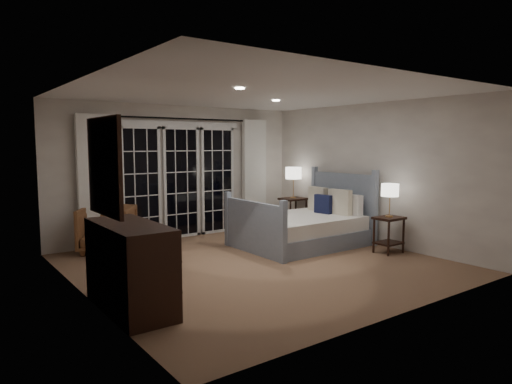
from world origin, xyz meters
TOP-DOWN VIEW (x-y plane):
  - floor at (0.00, 0.00)m, footprint 5.00×5.00m
  - ceiling at (0.00, 0.00)m, footprint 5.00×5.00m
  - wall_left at (-2.50, 0.00)m, footprint 0.02×5.00m
  - wall_right at (2.50, 0.00)m, footprint 0.02×5.00m
  - wall_back at (0.00, 2.50)m, footprint 5.00×0.02m
  - wall_front at (0.00, -2.50)m, footprint 5.00×0.02m
  - french_doors at (0.00, 2.46)m, footprint 2.50×0.04m
  - curtain_rod at (0.00, 2.40)m, footprint 3.50×0.03m
  - curtain_left at (-1.65, 2.38)m, footprint 0.55×0.10m
  - curtain_right at (1.65, 2.38)m, footprint 0.55×0.10m
  - downlight_a at (0.80, 0.60)m, footprint 0.12×0.12m
  - downlight_b at (-0.60, -0.40)m, footprint 0.12×0.12m
  - bed at (1.42, 0.57)m, footprint 2.13×1.52m
  - nightstand_left at (2.14, -0.69)m, footprint 0.46×0.36m
  - nightstand_right at (2.22, 1.79)m, footprint 0.51×0.41m
  - lamp_left at (2.14, -0.69)m, footprint 0.28×0.28m
  - lamp_right at (2.22, 1.79)m, footprint 0.33×0.33m
  - armchair at (-1.55, 2.10)m, footprint 1.14×1.15m
  - dresser at (-2.23, -0.70)m, footprint 0.56×1.33m
  - mirror at (-2.47, -0.70)m, footprint 0.05×0.85m

SIDE VIEW (x-z plane):
  - floor at x=0.00m, z-range 0.00..0.00m
  - bed at x=1.42m, z-range -0.30..0.93m
  - armchair at x=-1.55m, z-range 0.00..0.76m
  - nightstand_left at x=2.14m, z-range 0.09..0.69m
  - nightstand_right at x=2.22m, z-range 0.11..0.77m
  - dresser at x=-2.23m, z-range 0.00..0.94m
  - lamp_left at x=2.14m, z-range 0.76..1.30m
  - french_doors at x=0.00m, z-range -0.01..2.19m
  - curtain_left at x=-1.65m, z-range 0.02..2.27m
  - curtain_right at x=1.65m, z-range 0.02..2.27m
  - lamp_right at x=2.22m, z-range 0.86..1.50m
  - wall_left at x=-2.50m, z-range 0.00..2.50m
  - wall_right at x=2.50m, z-range 0.00..2.50m
  - wall_back at x=0.00m, z-range 0.00..2.50m
  - wall_front at x=0.00m, z-range 0.00..2.50m
  - mirror at x=-2.47m, z-range 1.05..2.05m
  - curtain_rod at x=0.00m, z-range 2.23..2.27m
  - downlight_a at x=0.80m, z-range 2.48..2.50m
  - downlight_b at x=-0.60m, z-range 2.48..2.50m
  - ceiling at x=0.00m, z-range 2.50..2.50m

